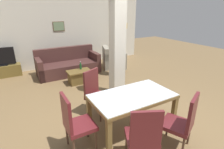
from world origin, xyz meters
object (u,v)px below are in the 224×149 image
at_px(dining_chair_head_left, 75,122).
at_px(standing_person, 116,47).
at_px(dining_chair_far_left, 96,91).
at_px(tv_stand, 4,71).
at_px(floor_lamp, 124,30).
at_px(dining_chair_near_right, 183,121).
at_px(dining_table, 132,102).
at_px(bottle, 80,66).
at_px(armchair, 113,60).
at_px(coffee_table, 79,77).
at_px(tv_screen, 0,57).
at_px(dining_chair_near_left, 143,135).
at_px(sofa, 68,65).

height_order(dining_chair_head_left, standing_person, standing_person).
distance_m(dining_chair_far_left, standing_person, 2.56).
bearing_deg(tv_stand, floor_lamp, -5.06).
bearing_deg(dining_chair_near_right, dining_table, 90.00).
distance_m(tv_stand, standing_person, 4.01).
bearing_deg(bottle, standing_person, -4.66).
bearing_deg(armchair, bottle, -46.38).
relative_size(dining_table, coffee_table, 2.11).
height_order(dining_table, armchair, armchair).
bearing_deg(dining_table, tv_screen, 116.17).
bearing_deg(dining_chair_near_left, tv_screen, 134.90).
xyz_separation_m(dining_table, coffee_table, (-0.11, 2.69, -0.38)).
distance_m(sofa, floor_lamp, 2.87).
xyz_separation_m(dining_chair_head_left, tv_screen, (-1.08, 4.52, 0.16)).
xyz_separation_m(dining_chair_near_right, sofa, (-0.53, 4.60, -0.25)).
distance_m(dining_table, tv_stand, 5.05).
xyz_separation_m(dining_chair_near_right, floor_lamp, (2.10, 4.95, 0.85)).
distance_m(coffee_table, standing_person, 1.60).
height_order(dining_table, tv_stand, dining_table).
bearing_deg(dining_chair_near_left, dining_table, 90.00).
xyz_separation_m(dining_chair_head_left, standing_person, (2.40, 2.72, 0.48)).
relative_size(sofa, tv_stand, 1.94).
distance_m(dining_chair_near_left, standing_person, 3.92).
xyz_separation_m(dining_table, tv_screen, (-2.22, 4.52, 0.12)).
relative_size(sofa, floor_lamp, 1.30).
height_order(dining_chair_head_left, sofa, dining_chair_head_left).
relative_size(dining_chair_far_left, tv_stand, 0.92).
distance_m(dining_chair_near_right, standing_person, 3.71).
xyz_separation_m(dining_chair_near_right, bottle, (-0.39, 3.67, -0.05)).
xyz_separation_m(dining_chair_far_left, floor_lamp, (2.87, 3.28, 0.85)).
bearing_deg(sofa, floor_lamp, -172.32).
bearing_deg(dining_chair_near_left, dining_chair_near_right, 22.05).
bearing_deg(tv_screen, standing_person, 158.01).
height_order(dining_chair_far_left, tv_stand, dining_chair_far_left).
height_order(dining_chair_near_right, tv_stand, dining_chair_near_right).
distance_m(dining_chair_head_left, floor_lamp, 5.54).
height_order(coffee_table, floor_lamp, floor_lamp).
relative_size(dining_chair_near_left, bottle, 3.98).
height_order(armchair, tv_stand, armchair).
bearing_deg(dining_chair_near_right, coffee_table, 73.52).
bearing_deg(dining_chair_far_left, coffee_table, -123.67).
relative_size(dining_chair_near_right, floor_lamp, 0.61).
distance_m(dining_chair_far_left, dining_chair_near_left, 1.62).
height_order(dining_chair_head_left, tv_screen, same).
bearing_deg(armchair, dining_chair_far_left, -16.51).
distance_m(dining_chair_head_left, tv_stand, 4.66).
xyz_separation_m(dining_chair_far_left, dining_chair_near_right, (0.77, -1.67, 0.00)).
bearing_deg(dining_chair_near_right, dining_chair_far_left, 90.39).
relative_size(dining_table, standing_person, 0.88).
xyz_separation_m(armchair, tv_stand, (-3.85, 0.99, -0.09)).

